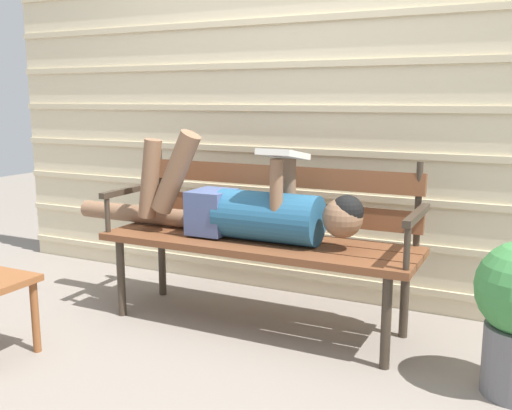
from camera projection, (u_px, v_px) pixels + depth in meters
name	position (u px, v px, depth m)	size (l,w,h in m)	color
ground_plane	(248.00, 331.00, 2.93)	(12.00, 12.00, 0.00)	gray
house_siding	(302.00, 108.00, 3.33)	(4.26, 0.08, 2.22)	beige
park_bench	(262.00, 230.00, 2.98)	(1.63, 0.50, 0.87)	brown
reclining_person	(242.00, 208.00, 2.93)	(1.72, 0.26, 0.55)	#23567A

